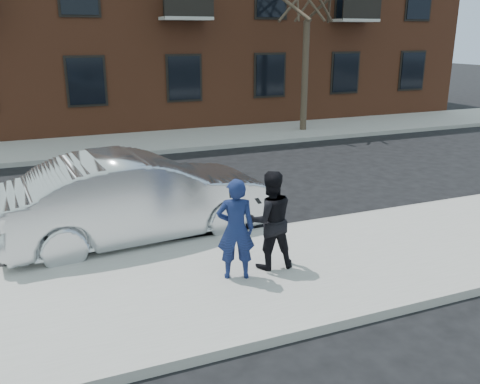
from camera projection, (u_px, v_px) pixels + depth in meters
name	position (u px, v px, depth m)	size (l,w,h in m)	color
ground	(379.00, 251.00, 9.49)	(100.00, 100.00, 0.00)	black
near_sidewalk	(388.00, 253.00, 9.25)	(50.00, 3.50, 0.15)	gray
near_curb	(334.00, 221.00, 10.84)	(50.00, 0.10, 0.15)	#999691
far_sidewalk	(196.00, 138.00, 19.40)	(50.00, 3.50, 0.15)	gray
far_curb	(212.00, 148.00, 17.81)	(50.00, 0.10, 0.15)	#999691
silver_sedan	(139.00, 197.00, 9.82)	(1.83, 5.23, 1.72)	#B7BABF
man_hoodie	(236.00, 229.00, 7.92)	(0.69, 0.57, 1.64)	navy
man_peacoat	(270.00, 220.00, 8.29)	(0.88, 0.73, 1.66)	black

